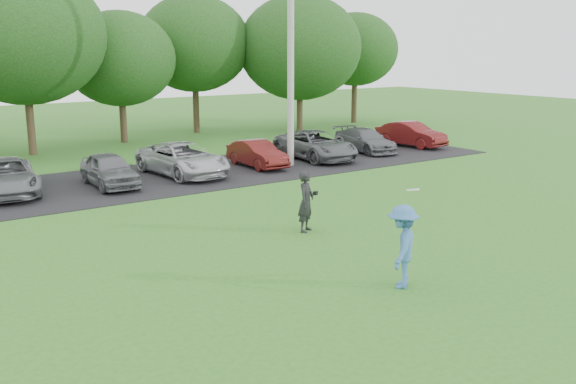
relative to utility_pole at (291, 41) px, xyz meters
name	(u,v)px	position (x,y,z in m)	size (l,w,h in m)	color
ground	(380,279)	(-6.29, -12.32, -5.18)	(100.00, 100.00, 0.00)	#2E691E
parking_lot	(145,180)	(-6.29, 0.68, -5.16)	(32.00, 6.50, 0.03)	black
utility_pole	(291,41)	(0.00, 0.00, 0.00)	(0.28, 0.28, 10.35)	#AAAAA4
frisbee_player	(402,246)	(-6.24, -12.91, -4.29)	(1.31, 1.23, 2.13)	teal
camera_bystander	(306,201)	(-5.40, -8.41, -4.33)	(0.73, 0.67, 1.68)	black
parked_cars	(139,164)	(-6.48, 0.74, -4.54)	(30.49, 5.07, 1.26)	black
tree_row	(92,48)	(-4.78, 10.44, -0.27)	(42.39, 9.85, 8.64)	#38281C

